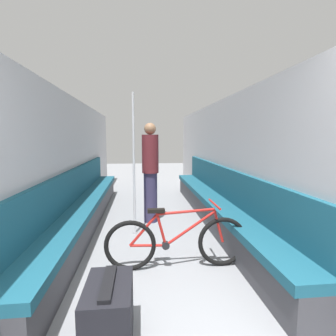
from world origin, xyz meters
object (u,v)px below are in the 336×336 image
object	(u,v)px
bench_seat_row_left	(84,209)
bench_seat_row_right	(216,205)
luggage_bag	(109,315)
passenger_standing	(150,171)
grab_pole_near	(134,166)
bicycle	(177,242)

from	to	relation	value
bench_seat_row_left	bench_seat_row_right	world-z (taller)	same
bench_seat_row_left	luggage_bag	world-z (taller)	bench_seat_row_left
bench_seat_row_left	passenger_standing	bearing A→B (deg)	10.70
grab_pole_near	bench_seat_row_right	bearing A→B (deg)	13.51
passenger_standing	luggage_bag	xyz separation A→B (m)	(-0.43, -2.89, -0.70)
passenger_standing	bench_seat_row_left	bearing A→B (deg)	-23.26
bench_seat_row_right	luggage_bag	world-z (taller)	bench_seat_row_right
bench_seat_row_right	grab_pole_near	world-z (taller)	grab_pole_near
grab_pole_near	passenger_standing	distance (m)	0.65
bicycle	grab_pole_near	size ratio (longest dim) A/B	0.76
bicycle	bench_seat_row_left	bearing A→B (deg)	116.94
passenger_standing	luggage_bag	distance (m)	3.01
bench_seat_row_right	bicycle	distance (m)	1.83
grab_pole_near	luggage_bag	distance (m)	2.48
bicycle	passenger_standing	world-z (taller)	passenger_standing
bench_seat_row_left	grab_pole_near	xyz separation A→B (m)	(0.88, -0.35, 0.77)
bicycle	passenger_standing	xyz separation A→B (m)	(-0.24, 1.79, 0.62)
grab_pole_near	passenger_standing	world-z (taller)	grab_pole_near
bench_seat_row_right	bicycle	size ratio (longest dim) A/B	3.33
grab_pole_near	passenger_standing	xyz separation A→B (m)	(0.28, 0.57, -0.16)
bench_seat_row_right	grab_pole_near	size ratio (longest dim) A/B	2.53
grab_pole_near	luggage_bag	bearing A→B (deg)	-93.54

